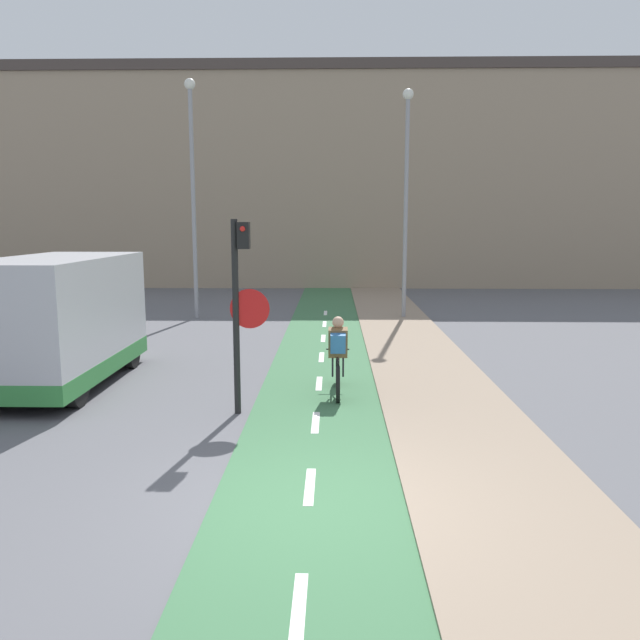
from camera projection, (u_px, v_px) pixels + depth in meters
The scene contains 9 objects.
ground_plane at pixel (308, 506), 7.23m from camera, with size 120.00×120.00×0.00m, color #5B5B60.
bike_lane at pixel (308, 505), 7.24m from camera, with size 2.28×60.00×0.02m.
sidewalk_strip at pixel (511, 506), 7.18m from camera, with size 2.40×60.00×0.05m.
building_row_background at pixel (328, 180), 32.75m from camera, with size 60.00×5.20×10.96m.
traffic_light_pole at pixel (240, 296), 10.44m from camera, with size 0.67×0.25×3.31m.
street_lamp_far at pixel (193, 177), 20.80m from camera, with size 0.36×0.36×7.91m.
street_lamp_sidewalk at pixel (406, 183), 20.81m from camera, with size 0.36×0.36×7.59m.
cyclist_near at pixel (338, 358), 11.81m from camera, with size 0.46×1.80×1.51m.
van at pixel (58, 323), 12.43m from camera, with size 2.10×4.67×2.58m.
Camera 1 is at (0.29, -6.81, 3.25)m, focal length 35.00 mm.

